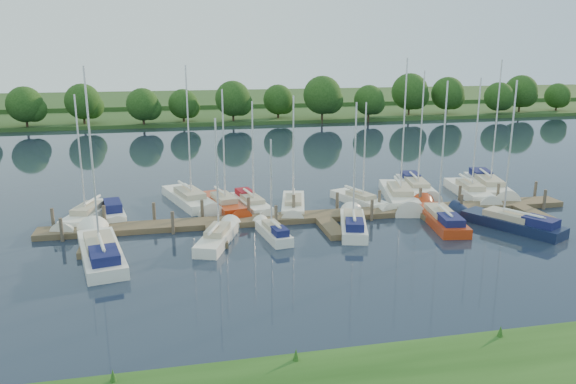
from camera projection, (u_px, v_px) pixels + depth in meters
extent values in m
plane|color=#1B2336|center=(354.00, 257.00, 34.44)|extent=(260.00, 260.00, 0.00)
cube|color=#493A29|center=(320.00, 216.00, 41.96)|extent=(40.00, 2.00, 0.40)
cube|color=#493A29|center=(91.00, 245.00, 35.88)|extent=(1.20, 4.00, 0.40)
cube|color=#493A29|center=(216.00, 236.00, 37.50)|extent=(1.20, 4.00, 0.40)
cube|color=#493A29|center=(331.00, 228.00, 39.12)|extent=(1.20, 4.00, 0.40)
cube|color=#493A29|center=(437.00, 221.00, 40.74)|extent=(1.20, 4.00, 0.40)
cube|color=#493A29|center=(535.00, 215.00, 42.36)|extent=(1.20, 4.00, 0.40)
cylinder|color=#473D33|center=(53.00, 222.00, 39.24)|extent=(0.24, 0.24, 2.00)
cylinder|color=#473D33|center=(105.00, 219.00, 39.94)|extent=(0.24, 0.24, 2.00)
cylinder|color=#473D33|center=(154.00, 216.00, 40.64)|extent=(0.24, 0.24, 2.00)
cylinder|color=#473D33|center=(202.00, 213.00, 41.34)|extent=(0.24, 0.24, 2.00)
cylinder|color=#473D33|center=(249.00, 210.00, 42.04)|extent=(0.24, 0.24, 2.00)
cylinder|color=#473D33|center=(294.00, 208.00, 42.74)|extent=(0.24, 0.24, 2.00)
cylinder|color=#473D33|center=(337.00, 205.00, 43.44)|extent=(0.24, 0.24, 2.00)
cylinder|color=#473D33|center=(379.00, 202.00, 44.14)|extent=(0.24, 0.24, 2.00)
cylinder|color=#473D33|center=(420.00, 200.00, 44.84)|extent=(0.24, 0.24, 2.00)
cylinder|color=#473D33|center=(459.00, 198.00, 45.54)|extent=(0.24, 0.24, 2.00)
cylinder|color=#473D33|center=(498.00, 195.00, 46.24)|extent=(0.24, 0.24, 2.00)
cylinder|color=#473D33|center=(535.00, 193.00, 46.94)|extent=(0.24, 0.24, 2.00)
cylinder|color=#473D33|center=(62.00, 233.00, 36.98)|extent=(0.24, 0.24, 2.00)
cylinder|color=#473D33|center=(173.00, 226.00, 38.44)|extent=(0.24, 0.24, 2.00)
cylinder|color=#473D33|center=(276.00, 219.00, 39.90)|extent=(0.24, 0.24, 2.00)
cylinder|color=#473D33|center=(372.00, 213.00, 41.36)|extent=(0.24, 0.24, 2.00)
cylinder|color=#473D33|center=(461.00, 207.00, 42.82)|extent=(0.24, 0.24, 2.00)
cylinder|color=#473D33|center=(544.00, 202.00, 44.27)|extent=(0.24, 0.24, 2.00)
cube|color=#26441A|center=(226.00, 114.00, 105.34)|extent=(180.00, 30.00, 0.60)
cube|color=#345726|center=(215.00, 99.00, 128.90)|extent=(220.00, 40.00, 1.40)
cylinder|color=#38281C|center=(44.00, 121.00, 88.54)|extent=(0.36, 0.36, 2.17)
sphere|color=#19390F|center=(42.00, 104.00, 87.87)|extent=(5.06, 5.06, 5.06)
sphere|color=#19390F|center=(50.00, 109.00, 88.46)|extent=(3.61, 3.61, 3.61)
cylinder|color=#38281C|center=(87.00, 121.00, 87.98)|extent=(0.36, 0.36, 2.40)
sphere|color=#19390F|center=(85.00, 102.00, 87.24)|extent=(5.60, 5.60, 5.60)
sphere|color=#19390F|center=(94.00, 107.00, 87.88)|extent=(4.00, 4.00, 4.00)
cylinder|color=#38281C|center=(133.00, 121.00, 89.33)|extent=(0.36, 0.36, 2.15)
sphere|color=#19390F|center=(132.00, 104.00, 88.68)|extent=(5.01, 5.01, 5.01)
sphere|color=#19390F|center=(139.00, 108.00, 89.26)|extent=(3.58, 3.58, 3.58)
cylinder|color=#38281C|center=(184.00, 119.00, 90.72)|extent=(0.36, 0.36, 2.27)
sphere|color=#19390F|center=(183.00, 102.00, 90.02)|extent=(5.29, 5.29, 5.29)
sphere|color=#19390F|center=(190.00, 106.00, 90.63)|extent=(3.78, 3.78, 3.78)
cylinder|color=#38281C|center=(238.00, 116.00, 92.75)|extent=(0.36, 0.36, 2.82)
sphere|color=#19390F|center=(238.00, 95.00, 91.88)|extent=(6.57, 6.57, 6.57)
sphere|color=#19390F|center=(246.00, 100.00, 92.59)|extent=(4.70, 4.70, 4.70)
cylinder|color=#38281C|center=(276.00, 117.00, 93.12)|extent=(0.36, 0.36, 2.26)
sphere|color=#19390F|center=(276.00, 100.00, 92.42)|extent=(5.28, 5.28, 5.28)
sphere|color=#19390F|center=(282.00, 105.00, 93.03)|extent=(3.77, 3.77, 3.77)
cylinder|color=#38281C|center=(329.00, 116.00, 94.37)|extent=(0.36, 0.36, 2.35)
sphere|color=#19390F|center=(329.00, 99.00, 93.64)|extent=(5.49, 5.49, 5.49)
sphere|color=#19390F|center=(336.00, 103.00, 94.27)|extent=(3.92, 3.92, 3.92)
cylinder|color=#38281C|center=(366.00, 113.00, 97.68)|extent=(0.36, 0.36, 2.43)
sphere|color=#19390F|center=(367.00, 96.00, 96.93)|extent=(5.68, 5.68, 5.68)
sphere|color=#19390F|center=(373.00, 101.00, 97.57)|extent=(4.06, 4.06, 4.06)
cylinder|color=#38281C|center=(418.00, 114.00, 98.32)|extent=(0.36, 0.36, 2.06)
sphere|color=#19390F|center=(419.00, 100.00, 97.69)|extent=(4.80, 4.80, 4.80)
sphere|color=#19390F|center=(424.00, 103.00, 98.26)|extent=(3.43, 3.43, 3.43)
cylinder|color=#38281C|center=(441.00, 111.00, 101.72)|extent=(0.36, 0.36, 2.20)
sphere|color=#19390F|center=(442.00, 96.00, 101.04)|extent=(5.14, 5.14, 5.14)
sphere|color=#19390F|center=(447.00, 100.00, 101.64)|extent=(3.67, 3.67, 3.67)
cylinder|color=#38281C|center=(487.00, 111.00, 100.91)|extent=(0.36, 0.36, 2.58)
sphere|color=#19390F|center=(488.00, 93.00, 100.12)|extent=(6.01, 6.01, 6.01)
sphere|color=#19390F|center=(494.00, 98.00, 100.78)|extent=(4.29, 4.29, 4.29)
cylinder|color=#38281C|center=(526.00, 109.00, 105.40)|extent=(0.36, 0.36, 2.39)
sphere|color=#19390F|center=(527.00, 93.00, 104.66)|extent=(5.58, 5.58, 5.58)
sphere|color=#19390F|center=(532.00, 97.00, 105.30)|extent=(3.98, 3.98, 3.98)
cylinder|color=#38281C|center=(566.00, 107.00, 105.86)|extent=(0.36, 0.36, 2.79)
sphere|color=#19390F|center=(568.00, 89.00, 105.00)|extent=(6.52, 6.52, 6.52)
sphere|color=#19390F|center=(573.00, 94.00, 105.70)|extent=(4.66, 4.66, 4.66)
cube|color=white|center=(90.00, 217.00, 41.91)|extent=(3.66, 6.57, 1.14)
cone|color=white|center=(70.00, 230.00, 38.87)|extent=(1.53, 2.38, 0.89)
cube|color=tan|center=(87.00, 209.00, 41.42)|extent=(2.15, 3.12, 0.52)
cylinder|color=silver|center=(80.00, 155.00, 40.08)|extent=(0.12, 0.12, 8.55)
cylinder|color=silver|center=(92.00, 200.00, 42.23)|extent=(0.98, 2.74, 0.10)
cylinder|color=white|center=(92.00, 200.00, 42.23)|extent=(0.98, 2.47, 0.20)
cube|color=white|center=(114.00, 215.00, 42.40)|extent=(2.23, 4.64, 0.88)
cone|color=white|center=(117.00, 223.00, 40.41)|extent=(0.96, 1.44, 0.73)
cube|color=#15194C|center=(113.00, 206.00, 42.23)|extent=(1.59, 2.62, 0.79)
cube|color=white|center=(188.00, 201.00, 46.22)|extent=(4.30, 7.99, 1.18)
cone|color=white|center=(205.00, 213.00, 42.97)|extent=(1.82, 2.89, 1.08)
cube|color=tan|center=(190.00, 193.00, 45.71)|extent=(2.55, 3.78, 0.54)
cylinder|color=silver|center=(188.00, 132.00, 44.11)|extent=(0.12, 0.12, 10.39)
cylinder|color=silver|center=(185.00, 185.00, 46.57)|extent=(1.10, 3.34, 0.10)
cylinder|color=white|center=(185.00, 185.00, 46.57)|extent=(1.09, 3.00, 0.20)
cube|color=#B03110|center=(223.00, 206.00, 44.74)|extent=(3.18, 6.68, 1.15)
cone|color=#B03110|center=(237.00, 217.00, 41.92)|extent=(1.38, 2.40, 0.90)
cube|color=tan|center=(224.00, 198.00, 44.28)|extent=(1.96, 3.12, 0.52)
cylinder|color=silver|center=(224.00, 147.00, 42.94)|extent=(0.12, 0.12, 8.69)
cylinder|color=silver|center=(220.00, 190.00, 45.02)|extent=(0.74, 2.85, 0.10)
cylinder|color=white|center=(220.00, 190.00, 45.02)|extent=(0.77, 2.56, 0.20)
cube|color=white|center=(251.00, 206.00, 44.87)|extent=(2.72, 6.04, 0.98)
cone|color=white|center=(264.00, 216.00, 42.27)|extent=(1.19, 2.16, 0.82)
cube|color=tan|center=(252.00, 199.00, 44.46)|extent=(1.70, 2.81, 0.45)
cube|color=maroon|center=(244.00, 193.00, 46.15)|extent=(1.46, 1.94, 0.49)
cylinder|color=silver|center=(253.00, 153.00, 43.24)|extent=(0.12, 0.12, 7.87)
cylinder|color=silver|center=(249.00, 192.00, 45.14)|extent=(0.60, 2.59, 0.10)
cylinder|color=white|center=(249.00, 192.00, 45.14)|extent=(0.64, 2.33, 0.20)
cube|color=white|center=(293.00, 206.00, 44.81)|extent=(3.10, 6.41, 0.94)
cone|color=white|center=(293.00, 217.00, 41.82)|extent=(1.34, 2.30, 0.86)
cube|color=tan|center=(293.00, 200.00, 44.37)|extent=(1.90, 3.00, 0.43)
cylinder|color=silver|center=(293.00, 150.00, 43.05)|extent=(0.12, 0.12, 8.34)
cylinder|color=silver|center=(293.00, 193.00, 45.18)|extent=(0.73, 2.73, 0.10)
cylinder|color=white|center=(293.00, 193.00, 45.18)|extent=(0.76, 2.45, 0.20)
cube|color=white|center=(358.00, 202.00, 46.01)|extent=(3.44, 5.89, 0.99)
cone|color=white|center=(381.00, 210.00, 43.68)|extent=(1.43, 2.14, 0.80)
cube|color=tan|center=(361.00, 195.00, 45.63)|extent=(2.00, 2.82, 0.45)
cylinder|color=silver|center=(365.00, 151.00, 44.46)|extent=(0.12, 0.12, 7.68)
cylinder|color=silver|center=(354.00, 189.00, 46.24)|extent=(0.97, 2.44, 0.10)
cylinder|color=white|center=(354.00, 189.00, 46.24)|extent=(0.97, 2.21, 0.20)
cube|color=white|center=(398.00, 197.00, 47.37)|extent=(4.09, 8.37, 1.23)
cone|color=white|center=(407.00, 211.00, 43.46)|extent=(1.76, 3.01, 1.13)
cube|color=tan|center=(400.00, 189.00, 46.78)|extent=(2.50, 3.93, 0.56)
cylinder|color=silver|center=(404.00, 127.00, 45.06)|extent=(0.12, 0.12, 10.89)
cylinder|color=silver|center=(398.00, 181.00, 47.83)|extent=(0.95, 3.55, 0.10)
cylinder|color=white|center=(398.00, 181.00, 47.83)|extent=(0.95, 3.18, 0.20)
cube|color=white|center=(416.00, 188.00, 50.39)|extent=(3.35, 7.59, 1.00)
cone|color=white|center=(426.00, 199.00, 46.84)|extent=(1.47, 2.71, 1.03)
cube|color=tan|center=(417.00, 183.00, 49.87)|extent=(2.11, 3.53, 0.46)
cube|color=#15194C|center=(410.00, 175.00, 52.19)|extent=(1.81, 2.43, 0.50)
cylinder|color=silver|center=(421.00, 129.00, 48.31)|extent=(0.12, 0.12, 9.91)
cylinder|color=silver|center=(414.00, 176.00, 50.85)|extent=(0.69, 3.27, 0.10)
cylinder|color=white|center=(414.00, 176.00, 50.85)|extent=(0.73, 2.92, 0.20)
cube|color=white|center=(468.00, 193.00, 48.71)|extent=(2.77, 7.07, 1.20)
cone|color=white|center=(485.00, 204.00, 45.40)|extent=(1.25, 2.51, 0.96)
cube|color=tan|center=(470.00, 185.00, 48.19)|extent=(1.82, 3.25, 0.54)
cylinder|color=silver|center=(476.00, 134.00, 46.73)|extent=(0.12, 0.12, 9.29)
cylinder|color=silver|center=(466.00, 178.00, 49.07)|extent=(0.48, 3.08, 0.10)
cylinder|color=white|center=(466.00, 178.00, 49.07)|extent=(0.54, 2.76, 0.20)
cube|color=white|center=(487.00, 188.00, 50.55)|extent=(4.07, 8.22, 1.20)
cone|color=white|center=(502.00, 199.00, 46.72)|extent=(1.75, 2.96, 1.11)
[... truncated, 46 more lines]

